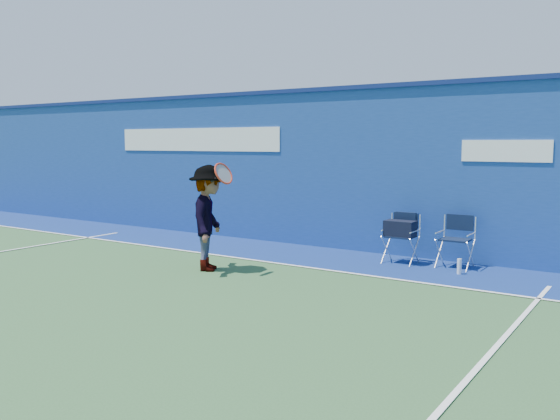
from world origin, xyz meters
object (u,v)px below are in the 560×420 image
Objects in this scene: directors_chair_right at (455,251)px; water_bottle at (459,267)px; directors_chair_left at (401,242)px; tennis_player at (209,218)px.

directors_chair_right reaches higher than water_bottle.
directors_chair_left is 1.17m from water_bottle.
directors_chair_left is at bearing -170.40° from directors_chair_right.
tennis_player is at bearing -151.24° from water_bottle.
tennis_player is (-3.22, -2.36, 0.58)m from directors_chair_right.
tennis_player is at bearing -143.76° from directors_chair_right.
water_bottle is at bearing -65.32° from directors_chair_right.
tennis_player reaches higher than directors_chair_right.
directors_chair_left is 1.00× the size of directors_chair_right.
directors_chair_right is at bearing 36.24° from tennis_player.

